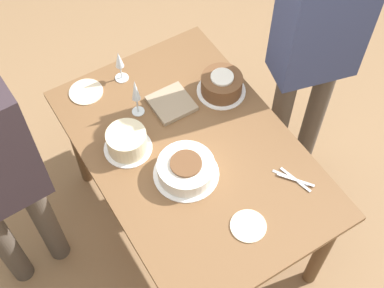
% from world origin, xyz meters
% --- Properties ---
extents(ground_plane, '(12.00, 12.00, 0.00)m').
position_xyz_m(ground_plane, '(0.00, 0.00, 0.00)').
color(ground_plane, '#8E6B47').
extents(dining_table, '(1.36, 0.90, 0.77)m').
position_xyz_m(dining_table, '(0.00, 0.00, 0.65)').
color(dining_table, brown).
rests_on(dining_table, ground_plane).
extents(cake_center_white, '(0.30, 0.30, 0.09)m').
position_xyz_m(cake_center_white, '(-0.10, 0.09, 0.81)').
color(cake_center_white, white).
rests_on(cake_center_white, dining_table).
extents(cake_front_chocolate, '(0.24, 0.24, 0.11)m').
position_xyz_m(cake_front_chocolate, '(0.23, -0.31, 0.82)').
color(cake_front_chocolate, white).
rests_on(cake_front_chocolate, dining_table).
extents(cake_back_decorated, '(0.22, 0.22, 0.11)m').
position_xyz_m(cake_back_decorated, '(0.16, 0.25, 0.82)').
color(cake_back_decorated, white).
rests_on(cake_back_decorated, dining_table).
extents(wine_glass_near, '(0.06, 0.06, 0.23)m').
position_xyz_m(wine_glass_near, '(0.33, 0.10, 0.92)').
color(wine_glass_near, silver).
rests_on(wine_glass_near, dining_table).
extents(wine_glass_far, '(0.07, 0.07, 0.18)m').
position_xyz_m(wine_glass_far, '(0.56, 0.07, 0.89)').
color(wine_glass_far, silver).
rests_on(wine_glass_far, dining_table).
extents(dessert_plate_left, '(0.15, 0.15, 0.01)m').
position_xyz_m(dessert_plate_left, '(-0.45, -0.00, 0.77)').
color(dessert_plate_left, beige).
rests_on(dessert_plate_left, dining_table).
extents(dessert_plate_right, '(0.17, 0.17, 0.01)m').
position_xyz_m(dessert_plate_right, '(0.57, 0.27, 0.77)').
color(dessert_plate_right, beige).
rests_on(dessert_plate_right, dining_table).
extents(fork_pile, '(0.18, 0.12, 0.01)m').
position_xyz_m(fork_pile, '(-0.37, -0.30, 0.77)').
color(fork_pile, silver).
rests_on(fork_pile, dining_table).
extents(napkin_stack, '(0.20, 0.19, 0.02)m').
position_xyz_m(napkin_stack, '(0.28, -0.05, 0.78)').
color(napkin_stack, gray).
rests_on(napkin_stack, dining_table).
extents(person_cutting, '(0.31, 0.44, 1.71)m').
position_xyz_m(person_cutting, '(0.08, -0.74, 1.04)').
color(person_cutting, '#4C4238').
rests_on(person_cutting, ground_plane).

